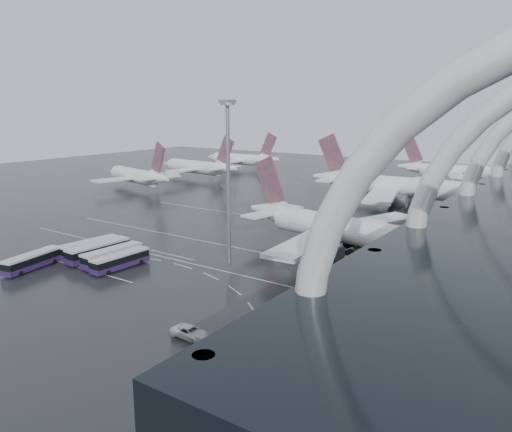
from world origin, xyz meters
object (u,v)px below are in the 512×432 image
Objects in this scene: jet_remote_mid at (199,167)px; bus_row_near_a at (90,247)px; airliner_gate_b at (400,187)px; bus_row_near_b at (98,250)px; jet_remote_far at (243,159)px; gse_cart_belly_a at (343,259)px; bus_row_far_a at (32,260)px; bus_row_near_d at (120,260)px; floodlight_mast at (228,163)px; van_curve_c at (274,397)px; jet_remote_west at (138,176)px; gse_cart_belly_e at (359,242)px; bus_row_near_c at (112,255)px; airliner_gate_c at (460,172)px; gse_cart_belly_c at (320,246)px; van_curve_b at (174,395)px; airliner_main at (346,231)px; van_curve_a at (191,332)px; gse_cart_belly_d at (436,255)px.

bus_row_near_a is at bearing 123.37° from jet_remote_mid.
bus_row_near_b is (-30.28, -90.88, -3.54)m from airliner_gate_b.
jet_remote_far is 18.94× the size of gse_cart_belly_a.
bus_row_near_a is 11.88m from bus_row_far_a.
bus_row_near_d is 43.20m from gse_cart_belly_a.
bus_row_far_a is at bearing 120.01° from jet_remote_mid.
gse_cart_belly_a is (18.40, 13.04, -19.11)m from floodlight_mast.
van_curve_c is at bearing -79.45° from airliner_gate_b.
gse_cart_belly_e is at bearing 178.82° from jet_remote_west.
bus_row_near_c is at bearing -53.56° from bus_row_far_a.
airliner_gate_c is at bearing 92.14° from gse_cart_belly_e.
bus_row_far_a is 57.71m from gse_cart_belly_c.
bus_row_near_b reaches higher than bus_row_near_a.
van_curve_c is at bearing -105.97° from bus_row_near_a.
jet_remote_mid is at bearing 133.90° from floodlight_mast.
bus_row_near_c is 5.64× the size of gse_cart_belly_e.
bus_row_near_a is 12.11m from bus_row_near_d.
airliner_gate_c is at bearing 58.65° from van_curve_c.
airliner_main is at bearing 28.00° from van_curve_b.
bus_row_far_a reaches higher than van_curve_a.
bus_row_near_a is 1.03× the size of bus_row_far_a.
van_curve_c is at bearing -110.33° from bus_row_near_c.
bus_row_near_d is at bearing 114.55° from jet_remote_far.
jet_remote_far is (-97.63, -13.21, 0.21)m from airliner_gate_c.
gse_cart_belly_a is 0.96× the size of gse_cart_belly_e.
airliner_gate_b reaches higher than jet_remote_far.
bus_row_far_a is at bearing -140.96° from gse_cart_belly_a.
jet_remote_west is 17.45× the size of gse_cart_belly_d.
airliner_main is at bearing -158.33° from gse_cart_belly_d.
gse_cart_belly_c is at bearing 145.48° from gse_cart_belly_a.
van_curve_a reaches higher than gse_cart_belly_d.
bus_row_near_d is 0.39× the size of floodlight_mast.
van_curve_b reaches higher than gse_cart_belly_c.
van_curve_a is at bearing 55.31° from van_curve_b.
floodlight_mast reaches higher than bus_row_near_a.
airliner_gate_b is at bearing 99.66° from gse_cart_belly_a.
jet_remote_mid reaches higher than bus_row_far_a.
airliner_main is at bearing 49.99° from floodlight_mast.
airliner_gate_c reaches higher than bus_row_near_c.
bus_row_near_d is (66.42, -99.03, -3.19)m from jet_remote_mid.
bus_row_near_d is 41.73m from gse_cart_belly_c.
van_curve_c reaches higher than gse_cart_belly_c.
airliner_main is at bearing 174.92° from jet_remote_west.
van_curve_a is (97.99, -80.05, -3.94)m from jet_remote_west.
airliner_gate_b is at bearing -150.62° from jet_remote_west.
van_curve_a is 1.42× the size of van_curve_b.
airliner_main is 53.23m from bus_row_near_a.
bus_row_near_a is 5.92× the size of gse_cart_belly_a.
jet_remote_far reaches higher than bus_row_near_d.
van_curve_c is (59.71, -22.68, -0.98)m from bus_row_near_a.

